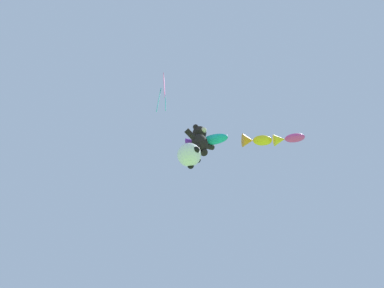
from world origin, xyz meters
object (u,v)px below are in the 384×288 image
object	(u,v)px
fish_kite_teal	(204,141)
fish_kite_goldfin	(255,140)
soccer_ball_kite	(189,155)
diamond_kite	(164,88)
teddy_bear_kite	(200,140)
fish_kite_magenta	(287,139)

from	to	relation	value
fish_kite_teal	fish_kite_goldfin	bearing A→B (deg)	-44.50
soccer_ball_kite	fish_kite_teal	bearing A→B (deg)	7.16
fish_kite_goldfin	diamond_kite	xyz separation A→B (m)	(-4.96, 1.36, 1.47)
soccer_ball_kite	fish_kite_teal	xyz separation A→B (m)	(1.11, 0.14, 1.89)
teddy_bear_kite	fish_kite_goldfin	world-z (taller)	teddy_bear_kite
fish_kite_magenta	fish_kite_teal	bearing A→B (deg)	134.89
soccer_ball_kite	teddy_bear_kite	bearing A→B (deg)	6.21
soccer_ball_kite	diamond_kite	bearing A→B (deg)	-170.31
fish_kite_teal	fish_kite_goldfin	xyz separation A→B (m)	(1.87, -1.84, -0.13)
teddy_bear_kite	soccer_ball_kite	distance (m)	1.86
soccer_ball_kite	fish_kite_goldfin	world-z (taller)	fish_kite_goldfin
fish_kite_magenta	fish_kite_goldfin	bearing A→B (deg)	133.88
teddy_bear_kite	soccer_ball_kite	world-z (taller)	teddy_bear_kite
teddy_bear_kite	fish_kite_magenta	size ratio (longest dim) A/B	1.28
fish_kite_goldfin	diamond_kite	bearing A→B (deg)	164.69
fish_kite_magenta	diamond_kite	distance (m)	6.74
teddy_bear_kite	fish_kite_goldfin	xyz separation A→B (m)	(2.23, -1.78, 0.06)
soccer_ball_kite	fish_kite_magenta	size ratio (longest dim) A/B	0.78
teddy_bear_kite	fish_kite_goldfin	size ratio (longest dim) A/B	1.24
teddy_bear_kite	fish_kite_goldfin	bearing A→B (deg)	-38.57
fish_kite_goldfin	teddy_bear_kite	bearing A→B (deg)	141.43
teddy_bear_kite	fish_kite_teal	distance (m)	0.41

